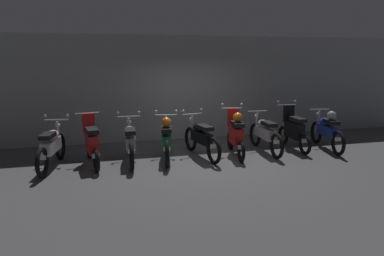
# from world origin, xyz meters

# --- Properties ---
(ground_plane) EXTENTS (80.00, 80.00, 0.00)m
(ground_plane) POSITION_xyz_m (0.00, 0.00, 0.00)
(ground_plane) COLOR #4C4C4F
(back_wall) EXTENTS (16.00, 0.30, 3.11)m
(back_wall) POSITION_xyz_m (0.00, 2.39, 1.56)
(back_wall) COLOR gray
(back_wall) RESTS_ON ground
(motorbike_slot_0) EXTENTS (0.58, 1.94, 1.15)m
(motorbike_slot_0) POSITION_xyz_m (-3.53, 0.26, 0.49)
(motorbike_slot_0) COLOR black
(motorbike_slot_0) RESTS_ON ground
(motorbike_slot_1) EXTENTS (0.56, 1.67, 1.18)m
(motorbike_slot_1) POSITION_xyz_m (-2.66, 0.28, 0.52)
(motorbike_slot_1) COLOR black
(motorbike_slot_1) RESTS_ON ground
(motorbike_slot_2) EXTENTS (0.59, 1.95, 1.15)m
(motorbike_slot_2) POSITION_xyz_m (-1.77, 0.30, 0.49)
(motorbike_slot_2) COLOR black
(motorbike_slot_2) RESTS_ON ground
(motorbike_slot_3) EXTENTS (0.58, 1.94, 1.15)m
(motorbike_slot_3) POSITION_xyz_m (-0.88, 0.29, 0.53)
(motorbike_slot_3) COLOR black
(motorbike_slot_3) RESTS_ON ground
(motorbike_slot_4) EXTENTS (0.63, 1.93, 1.15)m
(motorbike_slot_4) POSITION_xyz_m (-0.01, 0.28, 0.49)
(motorbike_slot_4) COLOR black
(motorbike_slot_4) RESTS_ON ground
(motorbike_slot_5) EXTENTS (0.59, 1.68, 1.29)m
(motorbike_slot_5) POSITION_xyz_m (0.89, 0.20, 0.57)
(motorbike_slot_5) COLOR black
(motorbike_slot_5) RESTS_ON ground
(motorbike_slot_6) EXTENTS (0.56, 1.95, 1.03)m
(motorbike_slot_6) POSITION_xyz_m (1.77, 0.32, 0.49)
(motorbike_slot_6) COLOR black
(motorbike_slot_6) RESTS_ON ground
(motorbike_slot_7) EXTENTS (0.59, 1.68, 1.29)m
(motorbike_slot_7) POSITION_xyz_m (2.65, 0.40, 0.53)
(motorbike_slot_7) COLOR black
(motorbike_slot_7) RESTS_ON ground
(motorbike_slot_8) EXTENTS (0.58, 1.94, 1.08)m
(motorbike_slot_8) POSITION_xyz_m (3.54, 0.17, 0.53)
(motorbike_slot_8) COLOR black
(motorbike_slot_8) RESTS_ON ground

